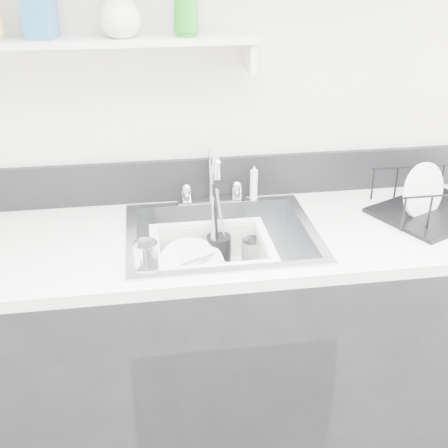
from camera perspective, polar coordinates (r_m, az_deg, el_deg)
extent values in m
cube|color=silver|center=(2.04, -1.51, 12.51)|extent=(3.50, 0.02, 2.60)
cube|color=black|center=(2.16, -0.20, -12.27)|extent=(3.20, 0.62, 0.88)
cube|color=white|center=(1.91, -0.23, -1.48)|extent=(3.20, 0.62, 0.04)
cube|color=black|center=(2.13, -1.41, 4.65)|extent=(3.20, 0.02, 0.16)
cube|color=silver|center=(2.12, -1.24, 2.42)|extent=(0.26, 0.06, 0.02)
cylinder|color=silver|center=(2.10, -3.82, 2.92)|extent=(0.04, 0.04, 0.05)
cylinder|color=silver|center=(2.12, 1.30, 3.24)|extent=(0.04, 0.04, 0.05)
cylinder|color=silver|center=(2.08, -1.27, 4.98)|extent=(0.02, 0.02, 0.20)
cylinder|color=silver|center=(1.97, -1.01, 7.01)|extent=(0.02, 0.15, 0.02)
cylinder|color=white|center=(2.12, 3.04, 4.21)|extent=(0.03, 0.03, 0.14)
cube|color=silver|center=(1.92, -12.28, 17.72)|extent=(1.00, 0.16, 0.02)
cube|color=silver|center=(1.96, 2.64, 16.68)|extent=(0.02, 0.14, 0.10)
cylinder|color=white|center=(1.94, -2.98, -5.29)|extent=(0.24, 0.24, 0.01)
cylinder|color=white|center=(1.93, -2.86, -4.83)|extent=(0.23, 0.23, 0.01)
cylinder|color=white|center=(1.91, -3.31, -4.04)|extent=(0.27, 0.26, 0.10)
cylinder|color=black|center=(2.00, -0.52, -2.62)|extent=(0.09, 0.09, 0.11)
cylinder|color=silver|center=(1.96, -0.92, -0.06)|extent=(0.01, 0.05, 0.21)
cylinder|color=silver|center=(1.95, -0.09, -0.52)|extent=(0.02, 0.04, 0.19)
cylinder|color=black|center=(1.95, -0.85, 0.44)|extent=(0.01, 0.06, 0.23)
cylinder|color=white|center=(1.97, 2.92, -3.04)|extent=(0.09, 0.09, 0.11)
cylinder|color=white|center=(1.66, -7.94, -3.46)|extent=(0.09, 0.09, 0.10)
imported|color=white|center=(1.91, 3.01, -5.50)|extent=(0.13, 0.13, 0.04)
imported|color=teal|center=(1.92, -18.33, 20.31)|extent=(0.11, 0.11, 0.19)
imported|color=silver|center=(1.88, -10.58, 20.63)|extent=(0.13, 0.13, 0.17)
imported|color=#1A8619|center=(1.88, -3.93, 21.71)|extent=(0.09, 0.09, 0.21)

